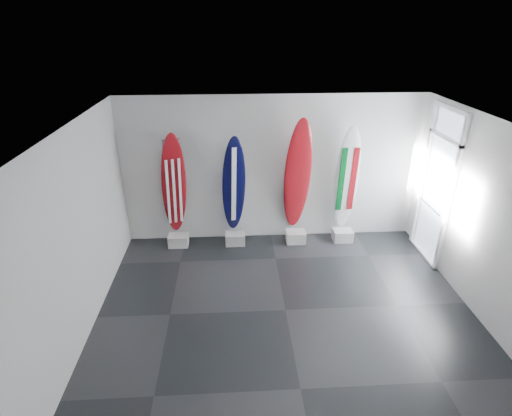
{
  "coord_description": "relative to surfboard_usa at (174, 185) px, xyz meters",
  "views": [
    {
      "loc": [
        -0.79,
        -5.19,
        4.3
      ],
      "look_at": [
        -0.39,
        1.4,
        1.18
      ],
      "focal_mm": 28.46,
      "sensor_mm": 36.0,
      "label": 1
    }
  ],
  "objects": [
    {
      "name": "ceiling",
      "position": [
        1.95,
        -2.28,
        1.68
      ],
      "size": [
        6.0,
        6.0,
        0.0
      ],
      "primitive_type": "plane",
      "rotation": [
        3.14,
        0.0,
        0.0
      ],
      "color": "white",
      "rests_on": "wall_back"
    },
    {
      "name": "wall_back",
      "position": [
        1.95,
        0.22,
        0.18
      ],
      "size": [
        6.0,
        0.0,
        6.0
      ],
      "primitive_type": "plane",
      "rotation": [
        1.57,
        0.0,
        0.0
      ],
      "color": "silver",
      "rests_on": "ground"
    },
    {
      "name": "surfboard_italy",
      "position": [
        3.44,
        0.0,
        0.04
      ],
      "size": [
        0.52,
        0.27,
        2.23
      ],
      "primitive_type": "ellipsoid",
      "rotation": [
        0.07,
        0.0,
        0.07
      ],
      "color": "white",
      "rests_on": "display_block_italy"
    },
    {
      "name": "wall_outlet",
      "position": [
        -0.5,
        0.2,
        -0.97
      ],
      "size": [
        0.09,
        0.02,
        0.13
      ],
      "primitive_type": "cube",
      "color": "silver",
      "rests_on": "wall_back"
    },
    {
      "name": "floor",
      "position": [
        1.95,
        -2.28,
        -1.32
      ],
      "size": [
        6.0,
        6.0,
        0.0
      ],
      "primitive_type": "plane",
      "color": "black",
      "rests_on": "ground"
    },
    {
      "name": "glass_door",
      "position": [
        4.92,
        -0.73,
        0.11
      ],
      "size": [
        0.12,
        1.16,
        2.85
      ],
      "primitive_type": null,
      "color": "white",
      "rests_on": "floor"
    },
    {
      "name": "display_block_navy",
      "position": [
        1.17,
        -0.1,
        -1.2
      ],
      "size": [
        0.4,
        0.3,
        0.24
      ],
      "primitive_type": "cube",
      "color": "silver",
      "rests_on": "floor"
    },
    {
      "name": "wall_right",
      "position": [
        4.95,
        -2.28,
        0.18
      ],
      "size": [
        0.0,
        5.0,
        5.0
      ],
      "primitive_type": "plane",
      "rotation": [
        1.57,
        0.0,
        -1.57
      ],
      "color": "silver",
      "rests_on": "ground"
    },
    {
      "name": "wall_left",
      "position": [
        -1.05,
        -2.28,
        0.18
      ],
      "size": [
        0.0,
        5.0,
        5.0
      ],
      "primitive_type": "plane",
      "rotation": [
        1.57,
        0.0,
        1.57
      ],
      "color": "silver",
      "rests_on": "ground"
    },
    {
      "name": "display_block_swiss",
      "position": [
        2.44,
        -0.1,
        -1.2
      ],
      "size": [
        0.4,
        0.3,
        0.24
      ],
      "primitive_type": "cube",
      "color": "silver",
      "rests_on": "floor"
    },
    {
      "name": "balcony",
      "position": [
        6.25,
        -0.73,
        -0.82
      ],
      "size": [
        2.8,
        2.2,
        1.2
      ],
      "primitive_type": null,
      "color": "slate",
      "rests_on": "ground"
    },
    {
      "name": "display_block_italy",
      "position": [
        3.44,
        -0.1,
        -1.2
      ],
      "size": [
        0.4,
        0.3,
        0.24
      ],
      "primitive_type": "cube",
      "color": "silver",
      "rests_on": "floor"
    },
    {
      "name": "surfboard_swiss",
      "position": [
        2.44,
        0.0,
        0.13
      ],
      "size": [
        0.61,
        0.52,
        2.42
      ],
      "primitive_type": "ellipsoid",
      "rotation": [
        0.15,
        0.0,
        0.15
      ],
      "color": "maroon",
      "rests_on": "display_block_swiss"
    },
    {
      "name": "surfboard_usa",
      "position": [
        0.0,
        0.0,
        0.0
      ],
      "size": [
        0.58,
        0.5,
        2.16
      ],
      "primitive_type": "ellipsoid",
      "rotation": [
        0.12,
        0.0,
        0.38
      ],
      "color": "maroon",
      "rests_on": "display_block_usa"
    },
    {
      "name": "display_block_usa",
      "position": [
        0.0,
        -0.1,
        -1.2
      ],
      "size": [
        0.4,
        0.3,
        0.24
      ],
      "primitive_type": "cube",
      "color": "silver",
      "rests_on": "floor"
    },
    {
      "name": "surfboard_navy",
      "position": [
        1.17,
        0.0,
        -0.04
      ],
      "size": [
        0.54,
        0.45,
        2.08
      ],
      "primitive_type": "ellipsoid",
      "rotation": [
        0.13,
        0.0,
        0.24
      ],
      "color": "black",
      "rests_on": "display_block_navy"
    },
    {
      "name": "wall_front",
      "position": [
        1.95,
        -4.78,
        0.18
      ],
      "size": [
        6.0,
        0.0,
        6.0
      ],
      "primitive_type": "plane",
      "rotation": [
        -1.57,
        0.0,
        0.0
      ],
      "color": "silver",
      "rests_on": "ground"
    }
  ]
}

